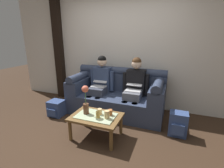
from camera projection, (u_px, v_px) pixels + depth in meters
ground_plane at (93, 141)px, 2.68m from camera, size 14.00×14.00×0.00m
back_wall_patterned at (125, 44)px, 3.79m from camera, size 6.00×0.12×2.90m
timber_pillar at (59, 43)px, 4.28m from camera, size 0.20×0.20×2.90m
couch at (117, 96)px, 3.62m from camera, size 2.00×0.88×0.96m
person_left at (101, 82)px, 3.67m from camera, size 0.56×0.67×1.22m
person_right at (135, 85)px, 3.40m from camera, size 0.56×0.67×1.22m
coffee_table at (96, 119)px, 2.71m from camera, size 0.81×0.57×0.40m
flower_vase at (86, 99)px, 2.68m from camera, size 0.11×0.11×0.48m
cup_near_left at (100, 112)px, 2.71m from camera, size 0.07×0.07×0.10m
cup_near_right at (107, 114)px, 2.58m from camera, size 0.08×0.08×0.13m
cup_far_center at (98, 114)px, 2.60m from camera, size 0.06×0.06×0.11m
cup_far_left at (110, 112)px, 2.68m from camera, size 0.08×0.08×0.09m
backpack_right at (178, 124)px, 2.79m from camera, size 0.29×0.26×0.42m
backpack_left at (56, 108)px, 3.50m from camera, size 0.30×0.32×0.33m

